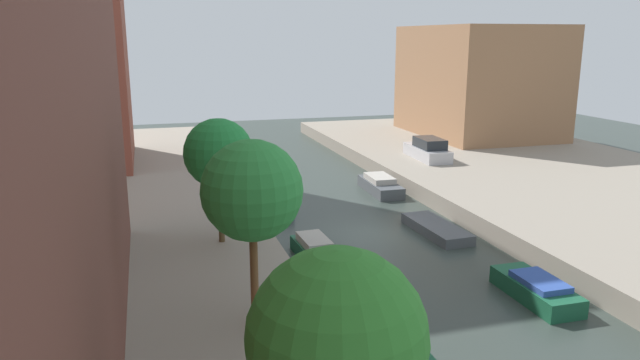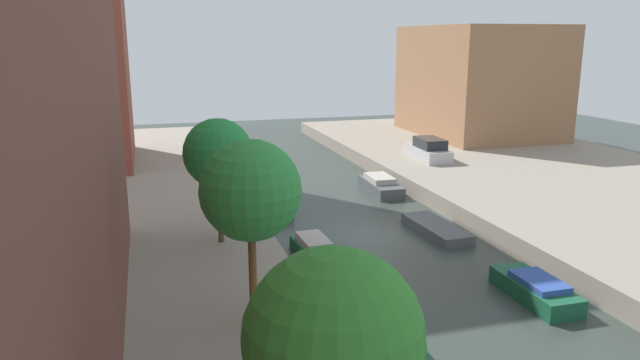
{
  "view_description": "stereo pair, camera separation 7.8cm",
  "coord_description": "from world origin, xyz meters",
  "px_view_note": "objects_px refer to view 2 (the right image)",
  "views": [
    {
      "loc": [
        -10.04,
        -25.6,
        9.36
      ],
      "look_at": [
        -0.15,
        7.74,
        0.96
      ],
      "focal_mm": 33.19,
      "sensor_mm": 36.0,
      "label": 1
    },
    {
      "loc": [
        -9.96,
        -25.62,
        9.36
      ],
      "look_at": [
        -0.15,
        7.74,
        0.96
      ],
      "focal_mm": 33.19,
      "sensor_mm": 36.0,
      "label": 2
    }
  ],
  "objects_px": {
    "moored_boat_left_4": "(250,172)",
    "moored_boat_right_2": "(436,229)",
    "street_tree_0": "(333,338)",
    "street_tree_2": "(218,153)",
    "moored_boat_left_3": "(271,209)",
    "moored_boat_right_3": "(380,185)",
    "moored_boat_left_2": "(315,251)",
    "moored_boat_right_1": "(535,289)",
    "low_block_right": "(479,81)",
    "street_tree_1": "(250,191)",
    "moored_boat_left_1": "(395,346)",
    "parked_car": "(428,150)"
  },
  "relations": [
    {
      "from": "street_tree_0",
      "to": "street_tree_2",
      "type": "height_order",
      "value": "street_tree_2"
    },
    {
      "from": "street_tree_0",
      "to": "moored_boat_left_4",
      "type": "distance_m",
      "value": 31.45
    },
    {
      "from": "moored_boat_left_3",
      "to": "moored_boat_left_2",
      "type": "bearing_deg",
      "value": -87.02
    },
    {
      "from": "street_tree_2",
      "to": "moored_boat_left_3",
      "type": "bearing_deg",
      "value": 62.46
    },
    {
      "from": "parked_car",
      "to": "moored_boat_right_1",
      "type": "distance_m",
      "value": 20.97
    },
    {
      "from": "moored_boat_left_2",
      "to": "moored_boat_right_2",
      "type": "xyz_separation_m",
      "value": [
        6.67,
        1.76,
        -0.17
      ]
    },
    {
      "from": "street_tree_1",
      "to": "moored_boat_right_3",
      "type": "bearing_deg",
      "value": 57.17
    },
    {
      "from": "moored_boat_right_1",
      "to": "moored_boat_right_2",
      "type": "xyz_separation_m",
      "value": [
        0.02,
        7.82,
        -0.16
      ]
    },
    {
      "from": "low_block_right",
      "to": "street_tree_0",
      "type": "distance_m",
      "value": 45.37
    },
    {
      "from": "moored_boat_left_1",
      "to": "moored_boat_right_2",
      "type": "height_order",
      "value": "moored_boat_right_2"
    },
    {
      "from": "street_tree_0",
      "to": "street_tree_1",
      "type": "distance_m",
      "value": 7.76
    },
    {
      "from": "low_block_right",
      "to": "moored_boat_left_2",
      "type": "relative_size",
      "value": 3.5
    },
    {
      "from": "moored_boat_left_3",
      "to": "moored_boat_right_2",
      "type": "xyz_separation_m",
      "value": [
        7.06,
        -5.7,
        -0.01
      ]
    },
    {
      "from": "moored_boat_left_2",
      "to": "moored_boat_left_4",
      "type": "xyz_separation_m",
      "value": [
        -0.04,
        16.2,
        -0.02
      ]
    },
    {
      "from": "moored_boat_left_1",
      "to": "moored_boat_left_2",
      "type": "xyz_separation_m",
      "value": [
        -0.21,
        8.11,
        0.18
      ]
    },
    {
      "from": "low_block_right",
      "to": "parked_car",
      "type": "xyz_separation_m",
      "value": [
        -9.09,
        -8.83,
        -4.03
      ]
    },
    {
      "from": "street_tree_1",
      "to": "moored_boat_left_2",
      "type": "relative_size",
      "value": 1.49
    },
    {
      "from": "street_tree_2",
      "to": "moored_boat_right_3",
      "type": "relative_size",
      "value": 1.21
    },
    {
      "from": "moored_boat_right_3",
      "to": "low_block_right",
      "type": "bearing_deg",
      "value": 42.08
    },
    {
      "from": "moored_boat_left_2",
      "to": "moored_boat_left_3",
      "type": "distance_m",
      "value": 7.47
    },
    {
      "from": "parked_car",
      "to": "moored_boat_left_4",
      "type": "bearing_deg",
      "value": 170.36
    },
    {
      "from": "moored_boat_left_2",
      "to": "street_tree_0",
      "type": "bearing_deg",
      "value": -104.79
    },
    {
      "from": "parked_car",
      "to": "moored_boat_right_2",
      "type": "bearing_deg",
      "value": -114.57
    },
    {
      "from": "street_tree_1",
      "to": "moored_boat_right_1",
      "type": "height_order",
      "value": "street_tree_1"
    },
    {
      "from": "moored_boat_left_1",
      "to": "moored_boat_left_3",
      "type": "relative_size",
      "value": 0.98
    },
    {
      "from": "parked_car",
      "to": "moored_boat_left_4",
      "type": "relative_size",
      "value": 1.5
    },
    {
      "from": "street_tree_1",
      "to": "moored_boat_right_1",
      "type": "bearing_deg",
      "value": 5.07
    },
    {
      "from": "street_tree_0",
      "to": "moored_boat_left_2",
      "type": "distance_m",
      "value": 15.8
    },
    {
      "from": "street_tree_0",
      "to": "moored_boat_right_1",
      "type": "xyz_separation_m",
      "value": [
        10.54,
        8.68,
        -4.2
      ]
    },
    {
      "from": "low_block_right",
      "to": "moored_boat_left_2",
      "type": "bearing_deg",
      "value": -133.03
    },
    {
      "from": "moored_boat_left_3",
      "to": "moored_boat_left_4",
      "type": "xyz_separation_m",
      "value": [
        0.34,
        8.73,
        0.14
      ]
    },
    {
      "from": "moored_boat_left_1",
      "to": "moored_boat_left_2",
      "type": "distance_m",
      "value": 8.11
    },
    {
      "from": "moored_boat_left_4",
      "to": "moored_boat_right_3",
      "type": "relative_size",
      "value": 0.74
    },
    {
      "from": "moored_boat_left_3",
      "to": "moored_boat_right_2",
      "type": "bearing_deg",
      "value": -38.91
    },
    {
      "from": "moored_boat_left_2",
      "to": "moored_boat_left_3",
      "type": "bearing_deg",
      "value": 92.98
    },
    {
      "from": "moored_boat_left_1",
      "to": "moored_boat_right_3",
      "type": "relative_size",
      "value": 0.79
    },
    {
      "from": "moored_boat_left_3",
      "to": "moored_boat_right_3",
      "type": "xyz_separation_m",
      "value": [
        7.45,
        2.51,
        0.18
      ]
    },
    {
      "from": "street_tree_0",
      "to": "moored_boat_left_3",
      "type": "xyz_separation_m",
      "value": [
        3.5,
        22.2,
        -4.35
      ]
    },
    {
      "from": "moored_boat_left_3",
      "to": "street_tree_0",
      "type": "bearing_deg",
      "value": -98.97
    },
    {
      "from": "street_tree_1",
      "to": "moored_boat_left_3",
      "type": "bearing_deg",
      "value": 76.38
    },
    {
      "from": "moored_boat_left_4",
      "to": "moored_boat_right_2",
      "type": "xyz_separation_m",
      "value": [
        6.72,
        -14.43,
        -0.15
      ]
    },
    {
      "from": "moored_boat_left_1",
      "to": "moored_boat_left_2",
      "type": "bearing_deg",
      "value": 91.52
    },
    {
      "from": "moored_boat_right_2",
      "to": "moored_boat_right_3",
      "type": "height_order",
      "value": "moored_boat_right_3"
    },
    {
      "from": "moored_boat_right_3",
      "to": "moored_boat_left_2",
      "type": "bearing_deg",
      "value": -125.28
    },
    {
      "from": "moored_boat_right_1",
      "to": "moored_boat_right_2",
      "type": "relative_size",
      "value": 0.84
    },
    {
      "from": "low_block_right",
      "to": "moored_boat_right_2",
      "type": "xyz_separation_m",
      "value": [
        -14.73,
        -21.16,
        -5.42
      ]
    },
    {
      "from": "moored_boat_left_1",
      "to": "moored_boat_right_3",
      "type": "bearing_deg",
      "value": 69.27
    },
    {
      "from": "street_tree_1",
      "to": "moored_boat_left_2",
      "type": "xyz_separation_m",
      "value": [
        3.89,
        6.99,
        -4.72
      ]
    },
    {
      "from": "moored_boat_right_2",
      "to": "moored_boat_right_3",
      "type": "relative_size",
      "value": 1.05
    },
    {
      "from": "low_block_right",
      "to": "moored_boat_left_4",
      "type": "distance_m",
      "value": 23.08
    }
  ]
}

